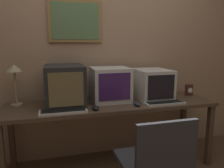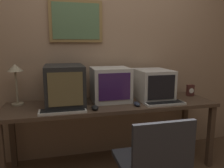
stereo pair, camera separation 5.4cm
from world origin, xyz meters
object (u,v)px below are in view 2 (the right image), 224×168
(keyboard_side, at_px, (164,103))
(mouse_near_keyboard, at_px, (95,108))
(monitor_center, at_px, (110,84))
(monitor_left, at_px, (65,85))
(keyboard_main, at_px, (63,111))
(monitor_right, at_px, (153,84))
(mouse_far_corner, at_px, (137,104))
(desk_clock, at_px, (190,90))
(desk_lamp, at_px, (15,73))

(keyboard_side, xyz_separation_m, mouse_near_keyboard, (-0.73, -0.01, 0.01))
(monitor_center, relative_size, mouse_near_keyboard, 3.44)
(monitor_left, bearing_deg, keyboard_side, -12.29)
(keyboard_main, bearing_deg, monitor_right, 14.92)
(monitor_left, bearing_deg, mouse_far_corner, -16.06)
(mouse_far_corner, bearing_deg, keyboard_main, -177.02)
(monitor_center, height_order, desk_clock, monitor_center)
(monitor_right, height_order, keyboard_side, monitor_right)
(monitor_center, bearing_deg, monitor_right, -3.89)
(desk_clock, bearing_deg, monitor_right, -177.14)
(monitor_right, bearing_deg, mouse_near_keyboard, -159.91)
(monitor_right, height_order, mouse_far_corner, monitor_right)
(monitor_left, distance_m, mouse_near_keyboard, 0.40)
(mouse_near_keyboard, height_order, mouse_far_corner, same)
(keyboard_main, distance_m, mouse_near_keyboard, 0.30)
(monitor_center, relative_size, keyboard_main, 0.94)
(mouse_far_corner, bearing_deg, mouse_near_keyboard, -176.24)
(monitor_left, height_order, desk_clock, monitor_left)
(keyboard_main, bearing_deg, mouse_far_corner, 2.98)
(monitor_center, height_order, mouse_far_corner, monitor_center)
(keyboard_main, relative_size, desk_clock, 3.17)
(monitor_right, bearing_deg, keyboard_side, -84.11)
(monitor_center, xyz_separation_m, keyboard_main, (-0.52, -0.30, -0.17))
(keyboard_main, xyz_separation_m, keyboard_side, (1.03, 0.02, 0.00))
(mouse_far_corner, height_order, desk_clock, desk_clock)
(mouse_near_keyboard, bearing_deg, keyboard_main, -178.15)
(monitor_left, relative_size, keyboard_side, 1.14)
(keyboard_side, relative_size, desk_clock, 3.14)
(keyboard_main, relative_size, mouse_far_corner, 3.57)
(monitor_right, bearing_deg, mouse_far_corner, -139.87)
(keyboard_main, bearing_deg, monitor_left, 82.26)
(keyboard_main, distance_m, desk_lamp, 0.66)
(monitor_left, bearing_deg, monitor_center, 7.12)
(monitor_center, xyz_separation_m, mouse_far_corner, (0.21, -0.26, -0.16))
(monitor_right, xyz_separation_m, mouse_near_keyboard, (-0.70, -0.26, -0.15))
(mouse_near_keyboard, height_order, desk_lamp, desk_lamp)
(keyboard_side, xyz_separation_m, desk_clock, (0.48, 0.27, 0.05))
(keyboard_side, distance_m, mouse_far_corner, 0.30)
(monitor_left, bearing_deg, keyboard_main, -97.74)
(monitor_left, bearing_deg, desk_lamp, 164.10)
(monitor_right, relative_size, desk_clock, 3.27)
(keyboard_side, bearing_deg, desk_lamp, 166.53)
(monitor_right, height_order, mouse_near_keyboard, monitor_right)
(monitor_left, xyz_separation_m, desk_lamp, (-0.47, 0.14, 0.13))
(monitor_center, relative_size, desk_clock, 2.98)
(keyboard_side, bearing_deg, monitor_center, 151.30)
(monitor_right, relative_size, keyboard_main, 1.03)
(monitor_left, xyz_separation_m, keyboard_main, (-0.03, -0.24, -0.19))
(monitor_right, bearing_deg, keyboard_main, -165.08)
(mouse_near_keyboard, bearing_deg, monitor_right, 20.09)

